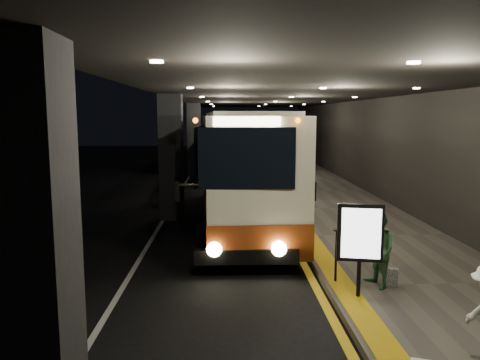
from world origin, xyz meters
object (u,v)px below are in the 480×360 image
object	(u,v)px
coach_second	(234,145)
stanchion_post	(336,256)
coach_third	(233,138)
passenger_waiting_green	(378,250)
coach_main	(239,172)
passenger_boarding	(305,208)
bag_polka	(391,277)
info_sign	(360,235)

from	to	relation	value
coach_second	stanchion_post	xyz separation A→B (m)	(1.77, -21.76, -1.00)
coach_third	stanchion_post	bearing A→B (deg)	-90.08
passenger_waiting_green	coach_main	bearing A→B (deg)	-174.23
coach_third	passenger_boarding	world-z (taller)	coach_third
coach_second	coach_third	bearing A→B (deg)	86.46
coach_main	bag_polka	world-z (taller)	coach_main
coach_main	stanchion_post	size ratio (longest dim) A/B	10.50
coach_third	bag_polka	size ratio (longest dim) A/B	31.37
bag_polka	stanchion_post	size ratio (longest dim) A/B	0.32
coach_second	stanchion_post	bearing A→B (deg)	-88.64
coach_third	passenger_waiting_green	size ratio (longest dim) A/B	7.29
coach_third	info_sign	bearing A→B (deg)	-89.72
passenger_waiting_green	passenger_boarding	bearing A→B (deg)	173.23
passenger_waiting_green	info_sign	distance (m)	0.87
bag_polka	stanchion_post	bearing A→B (deg)	167.14
info_sign	coach_second	bearing A→B (deg)	106.10
info_sign	passenger_waiting_green	bearing A→B (deg)	55.19
passenger_boarding	coach_third	bearing A→B (deg)	1.27
coach_second	info_sign	distance (m)	22.70
coach_main	coach_third	xyz separation A→B (m)	(0.15, 25.69, -0.04)
coach_third	coach_main	bearing A→B (deg)	-93.49
coach_main	passenger_waiting_green	bearing A→B (deg)	-71.50
info_sign	bag_polka	bearing A→B (deg)	46.39
coach_main	coach_second	world-z (taller)	coach_main
coach_second	info_sign	size ratio (longest dim) A/B	6.24
passenger_boarding	passenger_waiting_green	size ratio (longest dim) A/B	0.98
info_sign	passenger_boarding	bearing A→B (deg)	103.28
passenger_boarding	stanchion_post	size ratio (longest dim) A/B	1.37
coach_main	stanchion_post	xyz separation A→B (m)	(1.87, -6.33, -1.04)
passenger_boarding	info_sign	size ratio (longest dim) A/B	0.84
coach_main	passenger_boarding	xyz separation A→B (m)	(1.92, -2.14, -0.83)
bag_polka	stanchion_post	distance (m)	1.19
bag_polka	passenger_waiting_green	bearing A→B (deg)	-164.32
info_sign	stanchion_post	world-z (taller)	info_sign
coach_main	info_sign	distance (m)	7.50
passenger_waiting_green	coach_second	bearing A→B (deg)	170.67
info_sign	stanchion_post	bearing A→B (deg)	117.34
bag_polka	info_sign	size ratio (longest dim) A/B	0.20
coach_second	bag_polka	xyz separation A→B (m)	(2.87, -22.01, -1.38)
coach_third	passenger_waiting_green	xyz separation A→B (m)	(2.50, -32.36, -0.77)
passenger_waiting_green	info_sign	bearing A→B (deg)	-61.71
coach_second	stanchion_post	distance (m)	21.85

